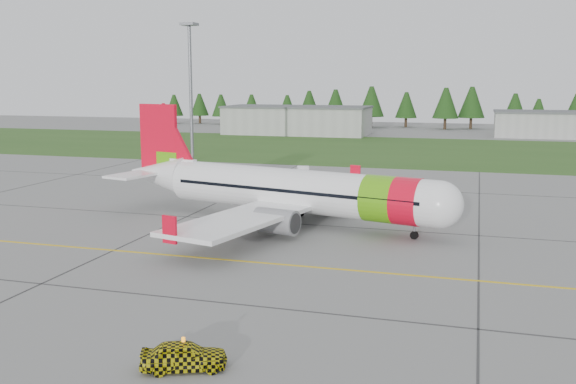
% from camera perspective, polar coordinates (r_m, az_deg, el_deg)
% --- Properties ---
extents(ground, '(320.00, 320.00, 0.00)m').
position_cam_1_polar(ground, '(34.51, -0.56, -10.36)').
color(ground, gray).
rests_on(ground, ground).
extents(aircraft, '(31.90, 29.97, 9.81)m').
position_cam_1_polar(aircraft, '(53.95, 0.18, 0.13)').
color(aircraft, white).
rests_on(aircraft, ground).
extents(follow_me_car, '(1.69, 1.81, 3.60)m').
position_cam_1_polar(follow_me_car, '(27.48, -9.32, -11.89)').
color(follow_me_car, yellow).
rests_on(follow_me_car, ground).
extents(service_van, '(1.83, 1.78, 4.21)m').
position_cam_1_polar(service_van, '(80.37, 1.36, 2.81)').
color(service_van, white).
rests_on(service_van, ground).
extents(grass_strip, '(320.00, 50.00, 0.03)m').
position_cam_1_polar(grass_strip, '(113.99, 11.63, 3.63)').
color(grass_strip, '#30561E').
rests_on(grass_strip, ground).
extents(taxi_guideline, '(120.00, 0.25, 0.02)m').
position_cam_1_polar(taxi_guideline, '(41.83, 2.67, -6.71)').
color(taxi_guideline, gold).
rests_on(taxi_guideline, ground).
extents(hangar_west, '(32.00, 14.00, 6.00)m').
position_cam_1_polar(hangar_west, '(146.67, 0.82, 6.33)').
color(hangar_west, '#A8A8A3').
rests_on(hangar_west, ground).
extents(hangar_east, '(24.00, 12.00, 5.20)m').
position_cam_1_polar(hangar_east, '(150.06, 22.48, 5.52)').
color(hangar_east, '#A8A8A3').
rests_on(hangar_east, ground).
extents(floodlight_mast, '(0.50, 0.50, 20.00)m').
position_cam_1_polar(floodlight_mast, '(98.19, -8.63, 8.59)').
color(floodlight_mast, slate).
rests_on(floodlight_mast, ground).
extents(treeline, '(160.00, 8.00, 10.00)m').
position_cam_1_polar(treeline, '(169.38, 13.35, 7.22)').
color(treeline, '#1C3F14').
rests_on(treeline, ground).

